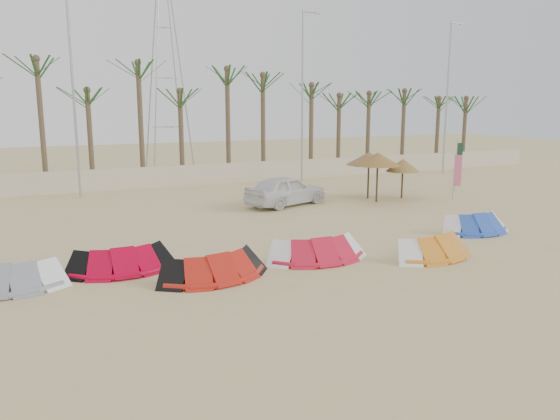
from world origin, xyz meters
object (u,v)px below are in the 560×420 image
kite_red_left (120,257)px  kite_red_mid (211,263)px  parasol_mid (378,159)px  car (286,190)px  kite_red_right (314,246)px  kite_blue (471,222)px  parasol_left (369,159)px  kite_grey (0,273)px  kite_orange (430,243)px  parasol_right (403,165)px

kite_red_left → kite_red_mid: same height
parasol_mid → car: size_ratio=0.58×
kite_red_left → kite_red_right: size_ratio=0.96×
kite_blue → parasol_left: size_ratio=1.22×
kite_red_mid → car: size_ratio=0.79×
kite_grey → kite_blue: 17.51m
kite_orange → car: size_ratio=0.79×
kite_red_right → parasol_right: size_ratio=1.60×
kite_red_right → parasol_mid: size_ratio=1.32×
kite_orange → kite_red_right: bearing=161.5°
kite_blue → parasol_right: (2.33, 7.80, 1.44)m
parasol_left → car: 5.25m
kite_red_mid → parasol_left: 15.69m
kite_red_right → parasol_right: (10.15, 8.57, 1.43)m
kite_red_left → kite_red_mid: 3.09m
parasol_left → car: bearing=179.4°
parasol_mid → car: (-4.83, 1.20, -1.53)m
kite_orange → parasol_mid: bearing=65.8°
kite_grey → kite_orange: (13.61, -2.43, -0.00)m
kite_red_mid → parasol_left: size_ratio=1.42×
kite_red_left → parasol_mid: size_ratio=1.26×
kite_red_mid → parasol_left: parasol_left is taller
kite_red_mid → parasol_mid: 14.84m
parasol_mid → car: 5.21m
kite_grey → parasol_mid: 19.27m
kite_red_mid → parasol_right: (13.95, 9.01, 1.43)m
kite_red_left → car: size_ratio=0.73×
parasol_left → car: (-5.05, 0.05, -1.44)m
car → parasol_mid: bearing=-123.3°
kite_red_right → parasol_right: bearing=40.2°
parasol_left → kite_red_mid: bearing=-141.4°
kite_grey → car: size_ratio=0.80×
kite_grey → car: car is taller
kite_red_right → kite_red_left: bearing=167.1°
kite_grey → kite_red_mid: same height
kite_red_mid → kite_orange: 7.77m
kite_blue → kite_grey: bearing=178.9°
kite_blue → parasol_mid: bearing=87.4°
car → kite_red_right: bearing=141.1°
kite_red_right → parasol_mid: bearing=44.9°
kite_red_mid → kite_blue: (11.62, 1.22, -0.00)m
parasol_left → parasol_mid: 1.17m
kite_blue → parasol_right: size_ratio=1.42×
kite_blue → parasol_mid: 7.61m
kite_orange → parasol_mid: size_ratio=1.37×
kite_orange → parasol_left: bearing=67.2°
kite_blue → parasol_mid: size_ratio=1.18×
kite_red_mid → kite_orange: (7.72, -0.87, -0.00)m
car → kite_blue: bearing=-171.6°
kite_red_right → parasol_left: parasol_left is taller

